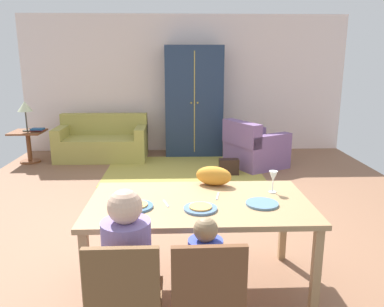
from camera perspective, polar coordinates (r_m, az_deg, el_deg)
ground_plane at (r=5.01m, az=-0.35°, el=-7.90°), size 6.45×6.33×0.02m
back_wall at (r=7.88m, az=-1.10°, el=10.26°), size 6.45×0.10×2.70m
dining_table at (r=3.07m, az=1.06°, el=-8.30°), size 1.74×0.98×0.76m
plate_near_man at (r=2.94m, az=-8.24°, el=-7.80°), size 0.25×0.25×0.02m
pizza_near_man at (r=2.94m, az=-8.25°, el=-7.53°), size 0.17×0.17×0.01m
plate_near_child at (r=2.88m, az=1.27°, el=-8.19°), size 0.25×0.25×0.02m
pizza_near_child at (r=2.87m, az=1.27°, el=-7.92°), size 0.17×0.17×0.01m
plate_near_woman at (r=3.01m, az=10.38°, el=-7.36°), size 0.25×0.25×0.02m
wine_glass at (r=3.26m, az=11.98°, el=-3.47°), size 0.07×0.07×0.19m
fork at (r=3.00m, az=-3.92°, el=-7.42°), size 0.06×0.15×0.01m
knife at (r=3.15m, az=3.83°, el=-6.32°), size 0.05×0.17×0.01m
dining_chair_man at (r=2.43m, az=-9.87°, el=-20.35°), size 0.42×0.42×0.87m
person_man at (r=2.56m, az=-9.37°, el=-17.76°), size 0.30×0.40×1.11m
dining_chair_child at (r=2.41m, az=2.26°, el=-20.38°), size 0.43×0.43×0.87m
person_child at (r=2.59m, az=1.90°, el=-19.35°), size 0.22×0.29×0.92m
cat at (r=3.40m, az=3.24°, el=-3.33°), size 0.36×0.26×0.17m
area_rug at (r=6.58m, az=-1.36°, el=-2.39°), size 2.60×1.80×0.01m
couch at (r=7.48m, az=-13.15°, el=1.60°), size 1.66×0.86×0.82m
armchair at (r=6.80m, az=9.22°, el=0.71°), size 1.16×1.16×0.82m
armoire at (r=7.52m, az=0.27°, el=7.79°), size 1.10×0.59×2.10m
side_table at (r=7.58m, az=-23.14°, el=1.56°), size 0.56×0.56×0.58m
table_lamp at (r=7.48m, az=-23.60°, el=6.29°), size 0.26×0.26×0.54m
book_lower at (r=7.50m, az=-22.00°, el=3.25°), size 0.22×0.16×0.03m
book_upper at (r=7.44m, az=-21.99°, el=3.38°), size 0.22×0.16×0.03m
handbag at (r=6.31m, az=5.50°, el=-1.98°), size 0.32×0.16×0.26m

